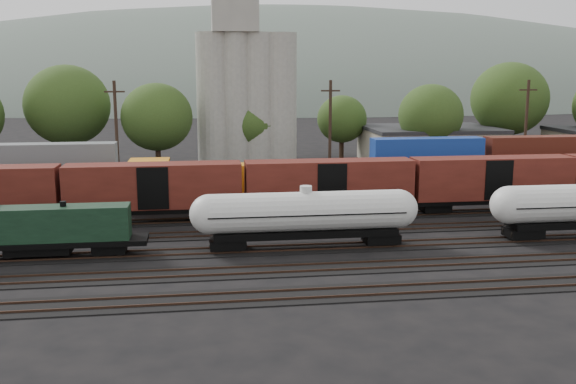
{
  "coord_description": "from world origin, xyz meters",
  "views": [
    {
      "loc": [
        -2.91,
        -50.53,
        13.07
      ],
      "look_at": [
        4.34,
        2.0,
        3.0
      ],
      "focal_mm": 40.0,
      "sensor_mm": 36.0,
      "label": 1
    }
  ],
  "objects": [
    {
      "name": "distant_hills",
      "position": [
        23.92,
        260.0,
        -20.56
      ],
      "size": [
        860.0,
        286.0,
        130.0
      ],
      "color": "#59665B",
      "rests_on": "ground"
    },
    {
      "name": "tree_band",
      "position": [
        2.09,
        37.15,
        7.88
      ],
      "size": [
        170.54,
        22.99,
        14.3
      ],
      "color": "black",
      "rests_on": "ground"
    },
    {
      "name": "boxcar_string",
      "position": [
        0.76,
        5.0,
        3.12
      ],
      "size": [
        153.6,
        2.9,
        4.2
      ],
      "color": "black",
      "rests_on": "ground"
    },
    {
      "name": "tank_car_a",
      "position": [
        4.7,
        -5.0,
        2.65
      ],
      "size": [
        17.02,
        3.05,
        4.46
      ],
      "color": "silver",
      "rests_on": "ground"
    },
    {
      "name": "green_locomotive",
      "position": [
        -15.13,
        -5.0,
        2.29
      ],
      "size": [
        15.03,
        2.65,
        3.98
      ],
      "color": "black",
      "rests_on": "ground"
    },
    {
      "name": "grain_silo",
      "position": [
        3.28,
        36.0,
        11.26
      ],
      "size": [
        13.4,
        5.0,
        29.0
      ],
      "color": "#99978D",
      "rests_on": "ground"
    },
    {
      "name": "utility_poles",
      "position": [
        0.0,
        22.0,
        6.21
      ],
      "size": [
        122.2,
        0.36,
        12.0
      ],
      "color": "black",
      "rests_on": "ground"
    },
    {
      "name": "container_wall",
      "position": [
        5.52,
        15.0,
        2.76
      ],
      "size": [
        160.0,
        2.6,
        5.8
      ],
      "color": "black",
      "rests_on": "ground"
    },
    {
      "name": "orange_locomotive",
      "position": [
        -3.06,
        10.0,
        2.62
      ],
      "size": [
        18.38,
        3.06,
        4.59
      ],
      "color": "black",
      "rests_on": "ground"
    },
    {
      "name": "tracks",
      "position": [
        0.0,
        0.0,
        0.05
      ],
      "size": [
        180.0,
        33.2,
        0.2
      ],
      "color": "black",
      "rests_on": "ground"
    },
    {
      "name": "industrial_sheds",
      "position": [
        6.63,
        35.25,
        2.56
      ],
      "size": [
        119.38,
        17.26,
        5.1
      ],
      "color": "#9E937F",
      "rests_on": "ground"
    },
    {
      "name": "ground",
      "position": [
        0.0,
        0.0,
        0.0
      ],
      "size": [
        600.0,
        600.0,
        0.0
      ],
      "primitive_type": "plane",
      "color": "black"
    }
  ]
}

